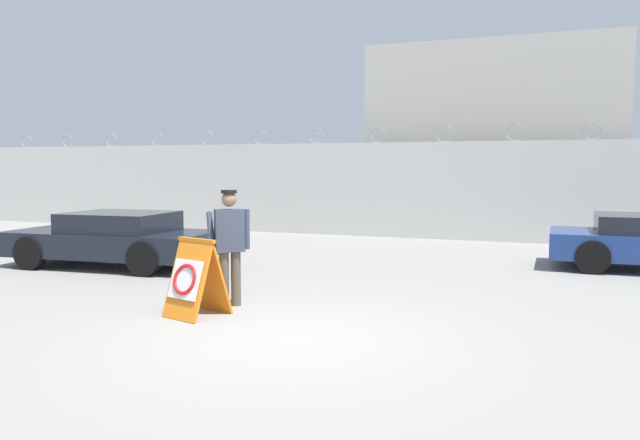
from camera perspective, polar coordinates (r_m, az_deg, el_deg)
ground_plane at (r=7.92m, az=-3.14°, el=-10.65°), size 90.00×90.00×0.00m
perimeter_wall at (r=18.39m, az=11.16°, el=2.68°), size 36.00×0.30×3.27m
building_block at (r=22.07m, az=15.80°, el=7.02°), size 7.78×5.00×5.95m
barricade_sign at (r=9.03m, az=-11.41°, el=-5.19°), size 0.86×0.91×1.11m
security_guard at (r=9.53m, az=-8.28°, el=-1.96°), size 0.66×0.48×1.77m
parked_car_front_coupe at (r=13.88m, az=-18.36°, el=-1.61°), size 4.43×2.19×1.15m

